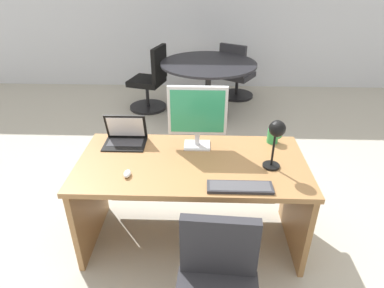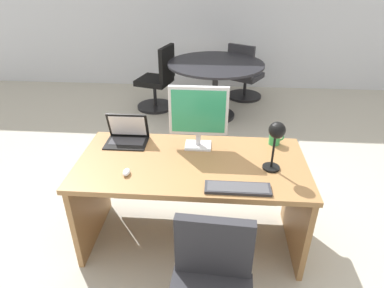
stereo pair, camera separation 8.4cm
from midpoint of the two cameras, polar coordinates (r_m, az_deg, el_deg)
The scene contains 12 objects.
ground at distance 4.05m, azimuth 2.14°, elevation -0.77°, with size 12.00×12.00×0.00m, color #B7B2A3.
back_wall at distance 5.90m, azimuth 3.45°, elevation 23.08°, with size 10.00×0.10×2.80m, color silver.
desk at distance 2.54m, azimuth 0.97°, elevation -6.54°, with size 1.64×0.81×0.75m.
monitor at distance 2.45m, azimuth 2.11°, elevation 5.29°, with size 0.44×0.16×0.48m.
laptop at distance 2.66m, azimuth -10.18°, elevation 1.90°, with size 0.32×0.24×0.23m.
keyboard at distance 2.12m, azimuth 9.00°, elevation -7.53°, with size 0.41×0.12×0.02m.
mouse at distance 2.27m, azimuth -10.16°, elevation -4.80°, with size 0.05×0.08×0.04m.
desk_lamp at distance 2.23m, azimuth 15.32°, elevation 1.27°, with size 0.12×0.14×0.37m.
coffee_mug at distance 2.67m, azimuth 14.96°, elevation 1.07°, with size 0.12×0.09×0.11m.
meeting_table at distance 4.70m, azimuth 4.57°, elevation 11.52°, with size 1.32×1.32×0.79m.
meeting_chair_near at distance 5.07m, azimuth -5.35°, elevation 10.26°, with size 0.58×0.57×0.96m.
meeting_chair_far at distance 5.52m, azimuth 9.33°, elevation 11.15°, with size 0.63×0.64×0.90m.
Camera 2 is at (0.15, -2.01, 2.02)m, focal length 31.01 mm.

